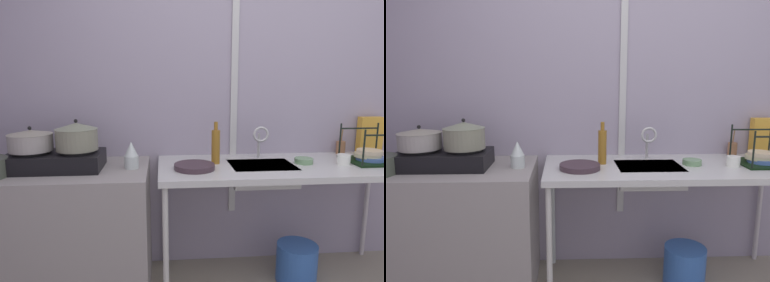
# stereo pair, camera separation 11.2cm
# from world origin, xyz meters

# --- Properties ---
(wall_back) EXTENTS (4.69, 0.10, 2.75)m
(wall_back) POSITION_xyz_m (0.00, 1.55, 1.38)
(wall_back) COLOR #9B92A5
(wall_back) RESTS_ON ground
(wall_metal_strip) EXTENTS (0.05, 0.01, 2.20)m
(wall_metal_strip) POSITION_xyz_m (-0.12, 1.50, 1.51)
(wall_metal_strip) COLOR beige
(counter_concrete) EXTENTS (1.16, 0.67, 0.87)m
(counter_concrete) POSITION_xyz_m (-1.34, 1.17, 0.44)
(counter_concrete) COLOR gray
(counter_concrete) RESTS_ON ground
(counter_sink) EXTENTS (1.72, 0.67, 0.87)m
(counter_sink) POSITION_xyz_m (0.16, 1.17, 0.81)
(counter_sink) COLOR beige
(counter_sink) RESTS_ON ground
(stove) EXTENTS (0.60, 0.34, 0.13)m
(stove) POSITION_xyz_m (-1.35, 1.17, 0.93)
(stove) COLOR black
(stove) RESTS_ON counter_concrete
(pot_on_left_burner) EXTENTS (0.27, 0.27, 0.16)m
(pot_on_left_burner) POSITION_xyz_m (-1.50, 1.17, 1.06)
(pot_on_left_burner) COLOR gray
(pot_on_left_burner) RESTS_ON stove
(pot_on_right_burner) EXTENTS (0.27, 0.27, 0.20)m
(pot_on_right_burner) POSITION_xyz_m (-1.21, 1.17, 1.08)
(pot_on_right_burner) COLOR gray
(pot_on_right_burner) RESTS_ON stove
(percolator) EXTENTS (0.09, 0.09, 0.18)m
(percolator) POSITION_xyz_m (-0.87, 1.15, 0.96)
(percolator) COLOR silver
(percolator) RESTS_ON counter_concrete
(sink_basin) EXTENTS (0.43, 0.33, 0.12)m
(sink_basin) POSITION_xyz_m (0.01, 1.17, 0.81)
(sink_basin) COLOR beige
(sink_basin) RESTS_ON counter_sink
(faucet) EXTENTS (0.12, 0.07, 0.24)m
(faucet) POSITION_xyz_m (0.04, 1.33, 1.03)
(faucet) COLOR beige
(faucet) RESTS_ON counter_sink
(frying_pan) EXTENTS (0.26, 0.26, 0.03)m
(frying_pan) POSITION_xyz_m (-0.46, 1.09, 0.89)
(frying_pan) COLOR #3C2B33
(frying_pan) RESTS_ON counter_sink
(dish_rack) EXTENTS (0.31, 0.32, 0.25)m
(dish_rack) POSITION_xyz_m (0.78, 1.18, 0.91)
(dish_rack) COLOR black
(dish_rack) RESTS_ON counter_sink
(cup_by_rack) EXTENTS (0.08, 0.08, 0.07)m
(cup_by_rack) POSITION_xyz_m (0.56, 1.12, 0.91)
(cup_by_rack) COLOR white
(cup_by_rack) RESTS_ON counter_sink
(small_bowl_on_drainboard) EXTENTS (0.13, 0.13, 0.04)m
(small_bowl_on_drainboard) POSITION_xyz_m (0.31, 1.18, 0.89)
(small_bowl_on_drainboard) COLOR #6E996A
(small_bowl_on_drainboard) RESTS_ON counter_sink
(bottle_by_sink) EXTENTS (0.06, 0.06, 0.29)m
(bottle_by_sink) POSITION_xyz_m (-0.30, 1.23, 0.99)
(bottle_by_sink) COLOR #93641F
(bottle_by_sink) RESTS_ON counter_sink
(cereal_box) EXTENTS (0.18, 0.07, 0.29)m
(cereal_box) POSITION_xyz_m (0.95, 1.45, 1.01)
(cereal_box) COLOR gold
(cereal_box) RESTS_ON counter_sink
(utensil_jar) EXTENTS (0.07, 0.07, 0.19)m
(utensil_jar) POSITION_xyz_m (0.72, 1.45, 0.92)
(utensil_jar) COLOR #986542
(utensil_jar) RESTS_ON counter_sink
(bucket_on_floor) EXTENTS (0.29, 0.29, 0.28)m
(bucket_on_floor) POSITION_xyz_m (0.29, 1.15, 0.14)
(bucket_on_floor) COLOR #3260AF
(bucket_on_floor) RESTS_ON ground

